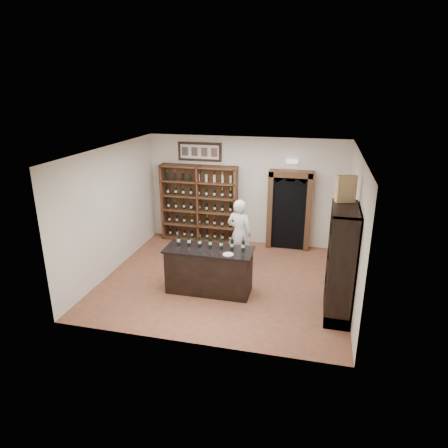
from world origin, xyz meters
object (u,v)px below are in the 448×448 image
at_px(counter_bottle_0, 179,239).
at_px(wine_shelf, 199,203).
at_px(shopkeeper, 239,234).
at_px(wine_crate, 346,189).
at_px(tasting_counter, 209,270).
at_px(side_cabinet, 341,279).

bearing_deg(counter_bottle_0, wine_shelf, 97.69).
height_order(shopkeeper, wine_crate, wine_crate).
relative_size(wine_shelf, shopkeeper, 1.26).
bearing_deg(tasting_counter, counter_bottle_0, 170.62).
distance_m(tasting_counter, wine_crate, 3.31).
bearing_deg(wine_crate, shopkeeper, 132.81).
bearing_deg(tasting_counter, wine_crate, 1.66).
height_order(wine_shelf, counter_bottle_0, wine_shelf).
distance_m(tasting_counter, counter_bottle_0, 0.95).
bearing_deg(side_cabinet, shopkeeper, 144.44).
distance_m(tasting_counter, side_cabinet, 2.75).
height_order(wine_shelf, wine_crate, wine_crate).
bearing_deg(shopkeeper, side_cabinet, 157.16).
bearing_deg(wine_crate, counter_bottle_0, 161.64).
height_order(wine_shelf, side_cabinet, same).
bearing_deg(shopkeeper, wine_shelf, -33.69).
bearing_deg(counter_bottle_0, shopkeeper, 48.54).
relative_size(tasting_counter, shopkeeper, 1.08).
distance_m(counter_bottle_0, side_cabinet, 3.49).
distance_m(counter_bottle_0, wine_crate, 3.65).
bearing_deg(wine_crate, side_cabinet, -99.49).
bearing_deg(wine_crate, tasting_counter, 164.00).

